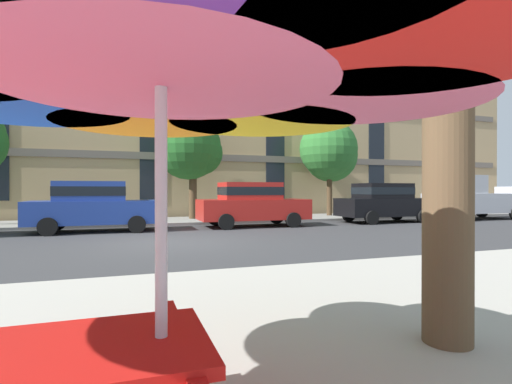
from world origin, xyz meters
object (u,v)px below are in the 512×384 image
Objects in this scene: sedan_black at (384,202)px; sedan_blue at (94,205)px; street_tree_right at (329,152)px; patio_umbrella at (161,40)px; sedan_red at (252,203)px; street_tree_middle at (191,146)px; pickup_silver at (471,199)px.

sedan_blue is at bearing 180.00° from sedan_black.
patio_umbrella is at bearing -122.19° from street_tree_right.
sedan_red is 0.85× the size of street_tree_right.
patio_umbrella is at bearing -110.21° from sedan_red.
street_tree_middle is at bearing 80.23° from patio_umbrella.
sedan_red is 13.59m from patio_umbrella.
street_tree_right is (7.41, 0.02, -0.08)m from street_tree_middle.
sedan_red is at bearing 69.79° from patio_umbrella.
sedan_blue is at bearing 180.00° from sedan_red.
street_tree_middle is (-8.27, 3.47, 2.63)m from sedan_black.
sedan_black is at bearing -180.00° from pickup_silver.
sedan_blue is at bearing 95.45° from patio_umbrella.
pickup_silver is (17.52, 0.00, 0.08)m from sedan_blue.
pickup_silver is (5.25, 0.00, 0.08)m from sedan_black.
patio_umbrella is at bearing -84.55° from sedan_blue.
sedan_red and sedan_black have the same top height.
street_tree_middle is 7.41m from street_tree_right.
sedan_blue is 1.00× the size of sedan_red.
street_tree_middle reaches higher than street_tree_right.
sedan_red is 11.63m from pickup_silver.
street_tree_middle is at bearing 157.23° from sedan_black.
sedan_black is (12.27, 0.00, 0.00)m from sedan_blue.
pickup_silver is 14.19m from street_tree_middle.
sedan_red is at bearing 180.00° from sedan_black.
street_tree_middle reaches higher than sedan_red.
street_tree_middle is (-1.89, 3.47, 2.63)m from sedan_red.
street_tree_right reaches higher than sedan_blue.
street_tree_right reaches higher than patio_umbrella.
sedan_blue and sedan_black have the same top height.
street_tree_right is (11.40, 3.49, 2.55)m from sedan_blue.
sedan_blue is 12.27m from sedan_black.
street_tree_middle is at bearing -179.84° from street_tree_right.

